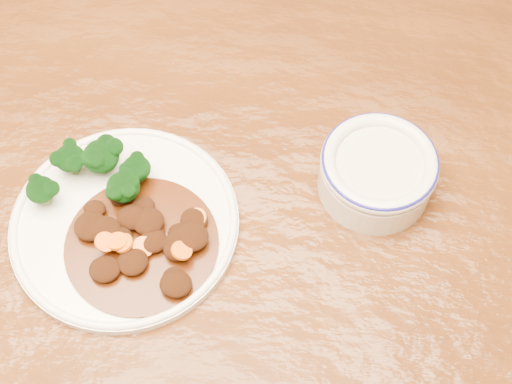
# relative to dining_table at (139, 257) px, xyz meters

# --- Properties ---
(dining_table) EXTENTS (1.51, 0.92, 0.75)m
(dining_table) POSITION_rel_dining_table_xyz_m (0.00, 0.00, 0.00)
(dining_table) COLOR #532B0E
(dining_table) RESTS_ON ground
(dinner_plate) EXTENTS (0.26, 0.26, 0.02)m
(dinner_plate) POSITION_rel_dining_table_xyz_m (-0.00, 0.00, 0.09)
(dinner_plate) COLOR white
(dinner_plate) RESTS_ON dining_table
(broccoli_florets) EXTENTS (0.13, 0.09, 0.05)m
(broccoli_florets) POSITION_rel_dining_table_xyz_m (-0.04, 0.05, 0.12)
(broccoli_florets) COLOR #76944C
(broccoli_florets) RESTS_ON dinner_plate
(mince_stew) EXTENTS (0.17, 0.17, 0.03)m
(mince_stew) POSITION_rel_dining_table_xyz_m (0.02, -0.02, 0.10)
(mince_stew) COLOR #431D07
(mince_stew) RESTS_ON dinner_plate
(dip_bowl) EXTENTS (0.13, 0.13, 0.06)m
(dip_bowl) POSITION_rel_dining_table_xyz_m (0.27, 0.09, 0.11)
(dip_bowl) COLOR beige
(dip_bowl) RESTS_ON dining_table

